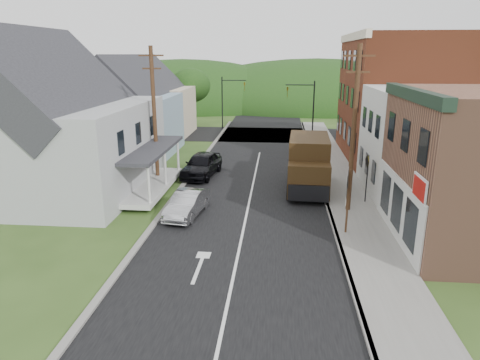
% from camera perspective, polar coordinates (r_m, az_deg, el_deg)
% --- Properties ---
extents(ground, '(120.00, 120.00, 0.00)m').
position_cam_1_polar(ground, '(21.24, 0.36, -7.08)').
color(ground, '#2D4719').
rests_on(ground, ground).
extents(road, '(9.00, 90.00, 0.02)m').
position_cam_1_polar(road, '(30.65, 1.95, 0.37)').
color(road, black).
rests_on(road, ground).
extents(cross_road, '(60.00, 9.00, 0.02)m').
position_cam_1_polar(cross_road, '(47.20, 3.16, 6.06)').
color(cross_road, black).
rests_on(cross_road, ground).
extents(sidewalk_right, '(2.80, 55.00, 0.15)m').
position_cam_1_polar(sidewalk_right, '(28.98, 13.44, -0.88)').
color(sidewalk_right, slate).
rests_on(sidewalk_right, ground).
extents(curb_right, '(0.20, 55.00, 0.15)m').
position_cam_1_polar(curb_right, '(28.81, 10.78, -0.82)').
color(curb_right, slate).
rests_on(curb_right, ground).
extents(curb_left, '(0.30, 55.00, 0.12)m').
position_cam_1_polar(curb_left, '(29.35, -7.38, -0.37)').
color(curb_left, slate).
rests_on(curb_left, ground).
extents(storefront_white, '(8.00, 7.00, 6.50)m').
position_cam_1_polar(storefront_white, '(29.06, 24.62, 4.58)').
color(storefront_white, silver).
rests_on(storefront_white, ground).
extents(storefront_red, '(8.00, 12.00, 10.00)m').
position_cam_1_polar(storefront_red, '(37.83, 20.32, 10.16)').
color(storefront_red, brown).
rests_on(storefront_red, ground).
extents(house_gray, '(10.20, 12.24, 8.35)m').
position_cam_1_polar(house_gray, '(29.14, -22.92, 6.78)').
color(house_gray, '#B0B3B6').
rests_on(house_gray, ground).
extents(house_blue, '(7.14, 8.16, 7.28)m').
position_cam_1_polar(house_blue, '(38.83, -13.99, 8.88)').
color(house_blue, '#829BB1').
rests_on(house_blue, ground).
extents(house_cream, '(7.14, 8.16, 7.28)m').
position_cam_1_polar(house_cream, '(47.51, -11.05, 10.36)').
color(house_cream, beige).
rests_on(house_cream, ground).
extents(utility_pole_right, '(1.60, 0.26, 9.00)m').
position_cam_1_polar(utility_pole_right, '(23.56, 14.92, 6.56)').
color(utility_pole_right, '#472D19').
rests_on(utility_pole_right, ground).
extents(utility_pole_left, '(1.60, 0.26, 9.00)m').
position_cam_1_polar(utility_pole_left, '(28.84, -11.35, 8.51)').
color(utility_pole_left, '#472D19').
rests_on(utility_pole_left, ground).
extents(traffic_signal_right, '(2.87, 0.20, 6.00)m').
position_cam_1_polar(traffic_signal_right, '(43.25, 8.85, 9.98)').
color(traffic_signal_right, black).
rests_on(traffic_signal_right, ground).
extents(traffic_signal_left, '(2.87, 0.20, 6.00)m').
position_cam_1_polar(traffic_signal_left, '(50.48, -1.60, 11.06)').
color(traffic_signal_left, black).
rests_on(traffic_signal_left, ground).
extents(tree_left_b, '(4.80, 4.80, 6.94)m').
position_cam_1_polar(tree_left_b, '(36.70, -25.70, 9.23)').
color(tree_left_b, '#382616').
rests_on(tree_left_b, ground).
extents(tree_left_c, '(5.80, 5.80, 8.41)m').
position_cam_1_polar(tree_left_c, '(44.56, -22.91, 11.91)').
color(tree_left_c, '#382616').
rests_on(tree_left_c, ground).
extents(tree_left_d, '(4.80, 4.80, 6.94)m').
position_cam_1_polar(tree_left_d, '(52.62, -6.62, 12.41)').
color(tree_left_d, '#382616').
rests_on(tree_left_d, ground).
extents(forested_ridge, '(90.00, 30.00, 16.00)m').
position_cam_1_polar(forested_ridge, '(74.90, 3.99, 9.90)').
color(forested_ridge, '#12340F').
rests_on(forested_ridge, ground).
extents(silver_sedan, '(1.94, 4.18, 1.33)m').
position_cam_1_polar(silver_sedan, '(23.39, -7.06, -3.21)').
color(silver_sedan, '#B5B4B9').
rests_on(silver_sedan, ground).
extents(dark_sedan, '(2.67, 5.23, 1.71)m').
position_cam_1_polar(dark_sedan, '(30.80, -5.12, 2.04)').
color(dark_sedan, black).
rests_on(dark_sedan, ground).
extents(delivery_van, '(2.80, 6.23, 3.42)m').
position_cam_1_polar(delivery_van, '(27.60, 9.12, 2.08)').
color(delivery_van, '#2F1F0D').
rests_on(delivery_van, ground).
extents(route_sign_cluster, '(0.39, 1.78, 3.15)m').
position_cam_1_polar(route_sign_cluster, '(20.91, 14.14, -1.57)').
color(route_sign_cluster, '#472D19').
rests_on(route_sign_cluster, sidewalk_right).
extents(warning_sign, '(0.14, 0.79, 2.85)m').
position_cam_1_polar(warning_sign, '(25.68, 16.57, 1.06)').
color(warning_sign, black).
rests_on(warning_sign, sidewalk_right).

